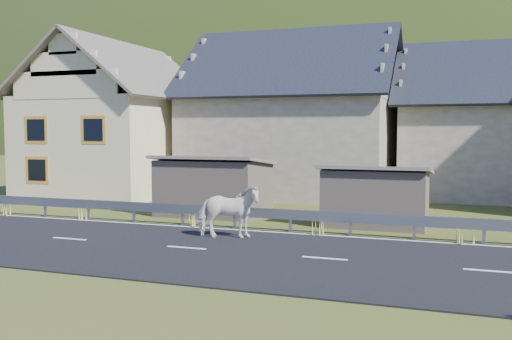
% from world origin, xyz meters
% --- Properties ---
extents(ground, '(160.00, 160.00, 0.00)m').
position_xyz_m(ground, '(0.00, 0.00, 0.00)').
color(ground, '#364313').
rests_on(ground, ground).
extents(road, '(60.00, 7.00, 0.04)m').
position_xyz_m(road, '(0.00, 0.00, 0.02)').
color(road, black).
rests_on(road, ground).
extents(lane_markings, '(60.00, 6.60, 0.01)m').
position_xyz_m(lane_markings, '(0.00, 0.00, 0.04)').
color(lane_markings, silver).
rests_on(lane_markings, road).
extents(guardrail, '(28.10, 0.09, 0.75)m').
position_xyz_m(guardrail, '(-0.00, 3.68, 0.56)').
color(guardrail, '#93969B').
rests_on(guardrail, ground).
extents(shed_left, '(4.30, 3.30, 2.40)m').
position_xyz_m(shed_left, '(-2.00, 6.50, 1.10)').
color(shed_left, brown).
rests_on(shed_left, ground).
extents(shed_right, '(3.80, 2.90, 2.20)m').
position_xyz_m(shed_right, '(4.50, 6.00, 1.00)').
color(shed_right, brown).
rests_on(shed_right, ground).
extents(house_cream, '(7.80, 9.80, 8.30)m').
position_xyz_m(house_cream, '(-10.00, 12.00, 4.36)').
color(house_cream, beige).
rests_on(house_cream, ground).
extents(house_stone_a, '(10.80, 9.80, 8.90)m').
position_xyz_m(house_stone_a, '(-1.00, 15.00, 4.63)').
color(house_stone_a, '#AFA18A').
rests_on(house_stone_a, ground).
extents(house_stone_b, '(9.80, 8.80, 8.10)m').
position_xyz_m(house_stone_b, '(9.00, 17.00, 4.24)').
color(house_stone_b, '#AFA18A').
rests_on(house_stone_b, ground).
extents(mountain, '(440.00, 280.00, 260.00)m').
position_xyz_m(mountain, '(5.00, 180.00, -20.00)').
color(mountain, '#263312').
rests_on(mountain, ground).
extents(conifer_patch, '(76.00, 50.00, 28.00)m').
position_xyz_m(conifer_patch, '(-55.00, 110.00, 6.00)').
color(conifer_patch, black).
rests_on(conifer_patch, ground).
extents(horse, '(1.38, 2.14, 1.67)m').
position_xyz_m(horse, '(0.55, 1.78, 0.87)').
color(horse, white).
rests_on(horse, road).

